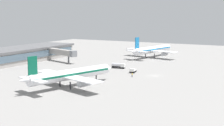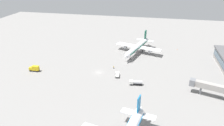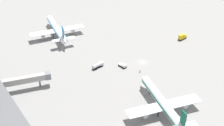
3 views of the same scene
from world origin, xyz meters
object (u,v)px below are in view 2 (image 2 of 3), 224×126
at_px(airplane_taxiing, 137,47).
at_px(catering_truck, 34,68).
at_px(safety_cone_near_gate, 177,49).
at_px(pushback_tractor, 117,75).
at_px(fuel_truck, 136,82).
at_px(ground_crew_worker, 114,67).

bearing_deg(airplane_taxiing, catering_truck, -37.42).
height_order(airplane_taxiing, safety_cone_near_gate, airplane_taxiing).
height_order(catering_truck, safety_cone_near_gate, catering_truck).
bearing_deg(pushback_tractor, safety_cone_near_gate, -46.68).
xyz_separation_m(catering_truck, fuel_truck, (-3.25, -57.69, -0.31)).
distance_m(fuel_truck, ground_crew_worker, 21.40).
relative_size(pushback_tractor, catering_truck, 0.82).
distance_m(pushback_tractor, fuel_truck, 12.74).
distance_m(airplane_taxiing, pushback_tractor, 36.79).
xyz_separation_m(airplane_taxiing, fuel_truck, (-42.81, -3.59, -3.02)).
bearing_deg(catering_truck, airplane_taxiing, -146.15).
bearing_deg(ground_crew_worker, pushback_tractor, -84.51).
relative_size(airplane_taxiing, safety_cone_near_gate, 65.10).
distance_m(pushback_tractor, safety_cone_near_gate, 58.90).
xyz_separation_m(catering_truck, ground_crew_worker, (12.44, -43.15, -0.85)).
height_order(ground_crew_worker, safety_cone_near_gate, ground_crew_worker).
height_order(catering_truck, fuel_truck, catering_truck).
bearing_deg(ground_crew_worker, catering_truck, 178.05).
bearing_deg(pushback_tractor, airplane_taxiing, -22.05).
bearing_deg(safety_cone_near_gate, ground_crew_worker, 135.45).
xyz_separation_m(airplane_taxiing, safety_cone_near_gate, (11.82, -27.37, -4.11)).
bearing_deg(ground_crew_worker, fuel_truck, -65.19).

